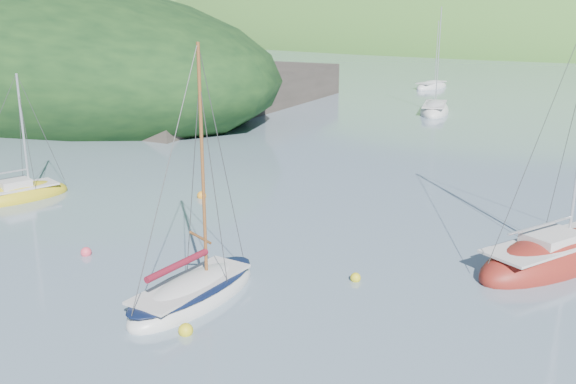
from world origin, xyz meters
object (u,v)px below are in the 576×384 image
Objects in this scene: sloop_red at (552,259)px; distant_sloop_c at (432,87)px; sailboat_yellow at (18,196)px; distant_sloop_a at (434,111)px; daysailer_white at (194,294)px.

sloop_red reaches higher than distant_sloop_c.
distant_sloop_a is (5.43, 41.20, 0.01)m from sailboat_yellow.
distant_sloop_a is at bearing 141.63° from sloop_red.
daysailer_white is at bearing -0.40° from sailboat_yellow.
sailboat_yellow is at bearing -81.77° from distant_sloop_c.
sloop_red is 26.92m from sailboat_yellow.
daysailer_white is 16.79m from sailboat_yellow.
sailboat_yellow is at bearing 164.50° from daysailer_white.
sloop_red is at bearing -55.69° from distant_sloop_c.
distant_sloop_a is 1.20× the size of distant_sloop_c.
distant_sloop_a reaches higher than daysailer_white.
daysailer_white is at bearing -109.87° from sloop_red.
sloop_red reaches higher than distant_sloop_a.
daysailer_white reaches higher than distant_sloop_c.
distant_sloop_c is at bearing 95.14° from distant_sloop_a.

